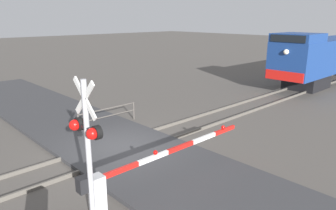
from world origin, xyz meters
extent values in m
plane|color=#514C47|center=(0.00, 0.00, 0.00)|extent=(160.00, 160.00, 0.00)
cube|color=#59544C|center=(-0.72, 0.00, 0.07)|extent=(0.08, 80.00, 0.15)
cube|color=#59544C|center=(0.72, 0.00, 0.07)|extent=(0.08, 80.00, 0.15)
cube|color=#38383A|center=(0.00, 0.00, 0.08)|extent=(36.00, 4.59, 0.15)
cube|color=black|center=(0.00, 17.08, 0.53)|extent=(2.42, 3.20, 1.05)
cube|color=navy|center=(0.00, 21.55, 2.32)|extent=(2.85, 16.25, 2.54)
cube|color=navy|center=(0.00, 14.91, 3.88)|extent=(2.79, 2.98, 0.59)
cube|color=black|center=(0.00, 13.39, 3.88)|extent=(2.42, 0.06, 0.47)
cube|color=red|center=(0.00, 13.38, 1.40)|extent=(2.71, 0.08, 0.64)
sphere|color=#F2EACC|center=(0.00, 13.37, 3.02)|extent=(0.36, 0.36, 0.36)
cylinder|color=#ADADB2|center=(3.51, -3.38, 1.94)|extent=(0.14, 0.14, 3.87)
cube|color=white|center=(3.51, -3.38, 3.42)|extent=(0.95, 0.04, 0.95)
cube|color=white|center=(3.51, -3.38, 3.42)|extent=(0.95, 0.04, 0.95)
cube|color=black|center=(3.51, -3.38, 2.67)|extent=(1.04, 0.08, 0.08)
sphere|color=red|center=(3.09, -3.48, 2.67)|extent=(0.28, 0.28, 0.28)
sphere|color=red|center=(3.93, -3.48, 2.67)|extent=(0.28, 0.28, 0.28)
cylinder|color=black|center=(3.09, -3.36, 2.67)|extent=(0.34, 0.14, 0.34)
cylinder|color=black|center=(3.93, -3.36, 2.67)|extent=(0.34, 0.14, 0.34)
cube|color=silver|center=(3.37, -3.13, 0.63)|extent=(0.36, 0.36, 1.26)
cube|color=black|center=(3.37, -3.48, 1.16)|extent=(0.28, 0.36, 0.40)
cube|color=red|center=(3.37, -2.35, 1.16)|extent=(0.10, 1.17, 0.14)
cube|color=white|center=(3.37, -1.18, 1.16)|extent=(0.10, 1.17, 0.14)
cube|color=red|center=(3.37, -0.01, 1.16)|extent=(0.10, 1.17, 0.14)
cube|color=white|center=(3.37, 1.16, 1.16)|extent=(0.10, 1.17, 0.14)
cube|color=red|center=(3.37, 2.33, 1.16)|extent=(0.10, 1.17, 0.14)
sphere|color=red|center=(3.37, -1.09, 1.30)|extent=(0.14, 0.14, 0.14)
sphere|color=red|center=(3.37, 2.25, 1.30)|extent=(0.14, 0.14, 0.14)
cylinder|color=#4C4742|center=(-2.86, -0.38, 0.47)|extent=(0.08, 0.08, 0.95)
cylinder|color=#4C4742|center=(-2.86, 2.82, 0.47)|extent=(0.08, 0.08, 0.95)
cylinder|color=#4C4742|center=(-2.86, 1.22, 0.91)|extent=(0.06, 3.19, 0.06)
cylinder|color=#4C4742|center=(-2.86, 1.22, 0.52)|extent=(0.06, 3.19, 0.06)
camera|label=1|loc=(10.11, -6.90, 5.26)|focal=34.04mm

